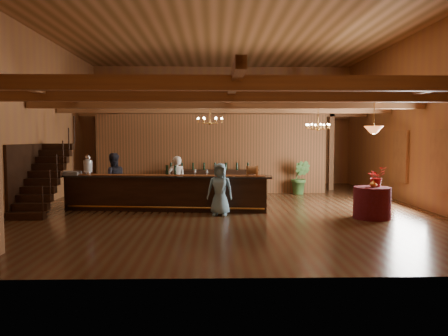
{
  "coord_description": "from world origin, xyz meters",
  "views": [
    {
      "loc": [
        -0.42,
        -13.66,
        2.19
      ],
      "look_at": [
        -0.09,
        0.39,
        1.21
      ],
      "focal_mm": 35.0,
      "sensor_mm": 36.0,
      "label": 1
    }
  ],
  "objects_px": {
    "chandelier_left": "(210,120)",
    "staff_second": "(113,180)",
    "tasting_bar": "(166,193)",
    "bartender": "(177,181)",
    "round_table": "(372,203)",
    "backbar_shelf": "(210,182)",
    "beverage_dispenser": "(88,165)",
    "chandelier_right": "(318,126)",
    "floor_plant": "(300,178)",
    "raffle_drum": "(252,170)",
    "pendant_lamp": "(374,130)",
    "guest": "(220,189)"
  },
  "relations": [
    {
      "from": "chandelier_left",
      "to": "pendant_lamp",
      "type": "xyz_separation_m",
      "value": [
        4.41,
        -2.5,
        -0.35
      ]
    },
    {
      "from": "tasting_bar",
      "to": "chandelier_right",
      "type": "distance_m",
      "value": 5.61
    },
    {
      "from": "round_table",
      "to": "raffle_drum",
      "type": "bearing_deg",
      "value": 160.42
    },
    {
      "from": "round_table",
      "to": "pendant_lamp",
      "type": "height_order",
      "value": "pendant_lamp"
    },
    {
      "from": "bartender",
      "to": "floor_plant",
      "type": "height_order",
      "value": "bartender"
    },
    {
      "from": "pendant_lamp",
      "to": "floor_plant",
      "type": "bearing_deg",
      "value": 100.62
    },
    {
      "from": "beverage_dispenser",
      "to": "raffle_drum",
      "type": "relative_size",
      "value": 1.76
    },
    {
      "from": "beverage_dispenser",
      "to": "backbar_shelf",
      "type": "xyz_separation_m",
      "value": [
        3.69,
        3.38,
        -0.87
      ]
    },
    {
      "from": "backbar_shelf",
      "to": "beverage_dispenser",
      "type": "bearing_deg",
      "value": -135.35
    },
    {
      "from": "chandelier_left",
      "to": "staff_second",
      "type": "distance_m",
      "value": 3.64
    },
    {
      "from": "beverage_dispenser",
      "to": "backbar_shelf",
      "type": "distance_m",
      "value": 5.08
    },
    {
      "from": "floor_plant",
      "to": "beverage_dispenser",
      "type": "bearing_deg",
      "value": -155.59
    },
    {
      "from": "beverage_dispenser",
      "to": "round_table",
      "type": "distance_m",
      "value": 8.39
    },
    {
      "from": "chandelier_right",
      "to": "raffle_drum",
      "type": "bearing_deg",
      "value": -140.87
    },
    {
      "from": "beverage_dispenser",
      "to": "chandelier_right",
      "type": "height_order",
      "value": "chandelier_right"
    },
    {
      "from": "raffle_drum",
      "to": "backbar_shelf",
      "type": "xyz_separation_m",
      "value": [
        -1.29,
        4.04,
        -0.76
      ]
    },
    {
      "from": "backbar_shelf",
      "to": "guest",
      "type": "height_order",
      "value": "guest"
    },
    {
      "from": "backbar_shelf",
      "to": "pendant_lamp",
      "type": "height_order",
      "value": "pendant_lamp"
    },
    {
      "from": "raffle_drum",
      "to": "floor_plant",
      "type": "bearing_deg",
      "value": 60.54
    },
    {
      "from": "chandelier_left",
      "to": "chandelier_right",
      "type": "distance_m",
      "value": 3.69
    },
    {
      "from": "tasting_bar",
      "to": "chandelier_right",
      "type": "height_order",
      "value": "chandelier_right"
    },
    {
      "from": "backbar_shelf",
      "to": "bartender",
      "type": "height_order",
      "value": "bartender"
    },
    {
      "from": "bartender",
      "to": "round_table",
      "type": "bearing_deg",
      "value": 144.81
    },
    {
      "from": "tasting_bar",
      "to": "staff_second",
      "type": "relative_size",
      "value": 3.76
    },
    {
      "from": "raffle_drum",
      "to": "pendant_lamp",
      "type": "relative_size",
      "value": 0.38
    },
    {
      "from": "chandelier_left",
      "to": "chandelier_right",
      "type": "relative_size",
      "value": 1.0
    },
    {
      "from": "backbar_shelf",
      "to": "staff_second",
      "type": "distance_m",
      "value": 4.2
    },
    {
      "from": "round_table",
      "to": "pendant_lamp",
      "type": "relative_size",
      "value": 1.1
    },
    {
      "from": "beverage_dispenser",
      "to": "bartender",
      "type": "xyz_separation_m",
      "value": [
        2.66,
        0.51,
        -0.54
      ]
    },
    {
      "from": "backbar_shelf",
      "to": "chandelier_right",
      "type": "bearing_deg",
      "value": -27.37
    },
    {
      "from": "round_table",
      "to": "chandelier_right",
      "type": "distance_m",
      "value": 3.83
    },
    {
      "from": "guest",
      "to": "floor_plant",
      "type": "distance_m",
      "value": 5.5
    },
    {
      "from": "raffle_drum",
      "to": "floor_plant",
      "type": "distance_m",
      "value": 4.54
    },
    {
      "from": "tasting_bar",
      "to": "chandelier_left",
      "type": "relative_size",
      "value": 8.01
    },
    {
      "from": "chandelier_left",
      "to": "pendant_lamp",
      "type": "bearing_deg",
      "value": -29.58
    },
    {
      "from": "round_table",
      "to": "guest",
      "type": "bearing_deg",
      "value": 172.22
    },
    {
      "from": "bartender",
      "to": "chandelier_right",
      "type": "bearing_deg",
      "value": 176.89
    },
    {
      "from": "staff_second",
      "to": "bartender",
      "type": "bearing_deg",
      "value": 159.18
    },
    {
      "from": "backbar_shelf",
      "to": "round_table",
      "type": "distance_m",
      "value": 6.82
    },
    {
      "from": "beverage_dispenser",
      "to": "pendant_lamp",
      "type": "xyz_separation_m",
      "value": [
        8.14,
        -1.78,
        1.06
      ]
    },
    {
      "from": "round_table",
      "to": "chandelier_left",
      "type": "height_order",
      "value": "chandelier_left"
    },
    {
      "from": "round_table",
      "to": "chandelier_right",
      "type": "relative_size",
      "value": 1.23
    },
    {
      "from": "chandelier_left",
      "to": "chandelier_right",
      "type": "xyz_separation_m",
      "value": [
        3.64,
        0.57,
        -0.18
      ]
    },
    {
      "from": "tasting_bar",
      "to": "beverage_dispenser",
      "type": "xyz_separation_m",
      "value": [
        -2.4,
        0.32,
        0.81
      ]
    },
    {
      "from": "bartender",
      "to": "pendant_lamp",
      "type": "bearing_deg",
      "value": 144.81
    },
    {
      "from": "round_table",
      "to": "chandelier_left",
      "type": "distance_m",
      "value": 5.58
    },
    {
      "from": "chandelier_right",
      "to": "pendant_lamp",
      "type": "height_order",
      "value": "same"
    },
    {
      "from": "chandelier_right",
      "to": "pendant_lamp",
      "type": "distance_m",
      "value": 3.17
    },
    {
      "from": "raffle_drum",
      "to": "chandelier_right",
      "type": "height_order",
      "value": "chandelier_right"
    },
    {
      "from": "chandelier_left",
      "to": "guest",
      "type": "distance_m",
      "value": 2.81
    }
  ]
}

